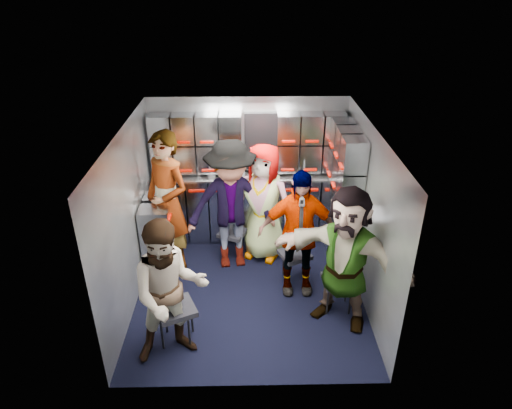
{
  "coord_description": "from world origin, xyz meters",
  "views": [
    {
      "loc": [
        -0.01,
        -4.65,
        3.71
      ],
      "look_at": [
        0.09,
        0.35,
        1.05
      ],
      "focal_mm": 32.0,
      "sensor_mm": 36.0,
      "label": 1
    }
  ],
  "objects_px": {
    "jump_seat_center": "(263,227)",
    "jump_seat_mid_right": "(295,256)",
    "attendant_arc_b": "(231,206)",
    "attendant_arc_c": "(264,203)",
    "jump_seat_near_right": "(339,282)",
    "attendant_standing": "(168,203)",
    "attendant_arc_a": "(170,293)",
    "jump_seat_near_left": "(176,311)",
    "attendant_arc_e": "(345,258)",
    "jump_seat_mid_left": "(233,234)",
    "attendant_arc_d": "(298,233)"
  },
  "relations": [
    {
      "from": "attendant_arc_d",
      "to": "jump_seat_near_right",
      "type": "bearing_deg",
      "value": -39.51
    },
    {
      "from": "jump_seat_near_left",
      "to": "attendant_arc_e",
      "type": "xyz_separation_m",
      "value": [
        1.84,
        0.32,
        0.44
      ]
    },
    {
      "from": "jump_seat_mid_left",
      "to": "attendant_arc_e",
      "type": "distance_m",
      "value": 1.9
    },
    {
      "from": "jump_seat_mid_right",
      "to": "jump_seat_near_left",
      "type": "bearing_deg",
      "value": -142.31
    },
    {
      "from": "jump_seat_near_left",
      "to": "jump_seat_center",
      "type": "xyz_separation_m",
      "value": [
        1.0,
        1.85,
        -0.06
      ]
    },
    {
      "from": "attendant_arc_a",
      "to": "attendant_arc_d",
      "type": "relative_size",
      "value": 0.98
    },
    {
      "from": "jump_seat_near_left",
      "to": "attendant_standing",
      "type": "xyz_separation_m",
      "value": [
        -0.26,
        1.45,
        0.55
      ]
    },
    {
      "from": "attendant_arc_b",
      "to": "attendant_arc_d",
      "type": "bearing_deg",
      "value": -42.17
    },
    {
      "from": "jump_seat_mid_right",
      "to": "attendant_arc_c",
      "type": "bearing_deg",
      "value": 122.63
    },
    {
      "from": "jump_seat_mid_left",
      "to": "attendant_standing",
      "type": "relative_size",
      "value": 0.23
    },
    {
      "from": "attendant_arc_c",
      "to": "jump_seat_center",
      "type": "bearing_deg",
      "value": 112.75
    },
    {
      "from": "attendant_standing",
      "to": "attendant_arc_a",
      "type": "height_order",
      "value": "attendant_standing"
    },
    {
      "from": "attendant_arc_b",
      "to": "attendant_arc_a",
      "type": "bearing_deg",
      "value": -116.21
    },
    {
      "from": "jump_seat_center",
      "to": "attendant_standing",
      "type": "relative_size",
      "value": 0.22
    },
    {
      "from": "jump_seat_center",
      "to": "jump_seat_mid_right",
      "type": "bearing_deg",
      "value": -63.76
    },
    {
      "from": "jump_seat_near_right",
      "to": "attendant_arc_b",
      "type": "bearing_deg",
      "value": 143.2
    },
    {
      "from": "attendant_standing",
      "to": "attendant_arc_a",
      "type": "relative_size",
      "value": 1.19
    },
    {
      "from": "jump_seat_near_left",
      "to": "attendant_arc_d",
      "type": "distance_m",
      "value": 1.69
    },
    {
      "from": "jump_seat_center",
      "to": "attendant_standing",
      "type": "distance_m",
      "value": 1.45
    },
    {
      "from": "jump_seat_mid_right",
      "to": "attendant_arc_a",
      "type": "relative_size",
      "value": 0.29
    },
    {
      "from": "jump_seat_mid_right",
      "to": "attendant_arc_a",
      "type": "bearing_deg",
      "value": -137.92
    },
    {
      "from": "attendant_standing",
      "to": "attendant_arc_c",
      "type": "xyz_separation_m",
      "value": [
        1.25,
        0.22,
        -0.13
      ]
    },
    {
      "from": "attendant_arc_b",
      "to": "attendant_arc_d",
      "type": "distance_m",
      "value": 1.0
    },
    {
      "from": "attendant_arc_a",
      "to": "attendant_arc_e",
      "type": "xyz_separation_m",
      "value": [
        1.84,
        0.5,
        0.05
      ]
    },
    {
      "from": "attendant_arc_b",
      "to": "attendant_arc_c",
      "type": "xyz_separation_m",
      "value": [
        0.43,
        0.21,
        -0.07
      ]
    },
    {
      "from": "jump_seat_near_right",
      "to": "attendant_arc_c",
      "type": "bearing_deg",
      "value": 125.99
    },
    {
      "from": "jump_seat_mid_right",
      "to": "attendant_arc_c",
      "type": "relative_size",
      "value": 0.28
    },
    {
      "from": "attendant_arc_a",
      "to": "attendant_arc_e",
      "type": "distance_m",
      "value": 1.91
    },
    {
      "from": "jump_seat_near_left",
      "to": "jump_seat_mid_right",
      "type": "bearing_deg",
      "value": 37.69
    },
    {
      "from": "attendant_arc_b",
      "to": "attendant_arc_e",
      "type": "bearing_deg",
      "value": -48.82
    },
    {
      "from": "attendant_arc_d",
      "to": "jump_seat_near_left",
      "type": "bearing_deg",
      "value": -146.99
    },
    {
      "from": "attendant_arc_e",
      "to": "attendant_arc_a",
      "type": "bearing_deg",
      "value": -133.88
    },
    {
      "from": "jump_seat_near_right",
      "to": "attendant_standing",
      "type": "bearing_deg",
      "value": 155.72
    },
    {
      "from": "jump_seat_near_left",
      "to": "attendant_arc_c",
      "type": "bearing_deg",
      "value": 59.21
    },
    {
      "from": "attendant_standing",
      "to": "attendant_arc_e",
      "type": "bearing_deg",
      "value": 9.59
    },
    {
      "from": "jump_seat_mid_right",
      "to": "attendant_arc_c",
      "type": "xyz_separation_m",
      "value": [
        -0.39,
        0.6,
        0.46
      ]
    },
    {
      "from": "jump_seat_mid_left",
      "to": "jump_seat_center",
      "type": "bearing_deg",
      "value": 26.15
    },
    {
      "from": "jump_seat_near_left",
      "to": "attendant_arc_e",
      "type": "relative_size",
      "value": 0.3
    },
    {
      "from": "attendant_standing",
      "to": "attendant_arc_e",
      "type": "relative_size",
      "value": 1.13
    },
    {
      "from": "attendant_arc_b",
      "to": "jump_seat_near_left",
      "type": "bearing_deg",
      "value": -118.36
    },
    {
      "from": "jump_seat_near_left",
      "to": "attendant_arc_d",
      "type": "bearing_deg",
      "value": 32.71
    },
    {
      "from": "attendant_arc_d",
      "to": "jump_seat_mid_right",
      "type": "bearing_deg",
      "value": 90.3
    },
    {
      "from": "jump_seat_near_right",
      "to": "attendant_arc_e",
      "type": "distance_m",
      "value": 0.51
    },
    {
      "from": "jump_seat_near_left",
      "to": "jump_seat_near_right",
      "type": "distance_m",
      "value": 1.91
    },
    {
      "from": "attendant_standing",
      "to": "attendant_arc_c",
      "type": "relative_size",
      "value": 1.16
    },
    {
      "from": "jump_seat_near_left",
      "to": "attendant_standing",
      "type": "bearing_deg",
      "value": 100.01
    },
    {
      "from": "jump_seat_near_left",
      "to": "jump_seat_mid_left",
      "type": "distance_m",
      "value": 1.73
    },
    {
      "from": "jump_seat_center",
      "to": "jump_seat_mid_right",
      "type": "distance_m",
      "value": 0.87
    },
    {
      "from": "jump_seat_center",
      "to": "attendant_arc_b",
      "type": "height_order",
      "value": "attendant_arc_b"
    },
    {
      "from": "jump_seat_center",
      "to": "attendant_arc_c",
      "type": "distance_m",
      "value": 0.52
    }
  ]
}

